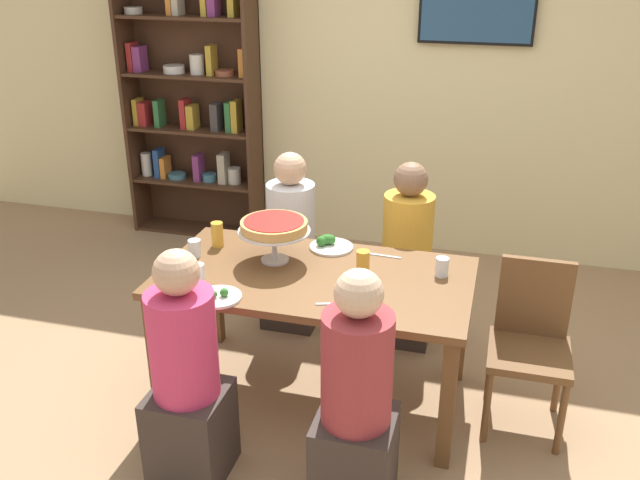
{
  "coord_description": "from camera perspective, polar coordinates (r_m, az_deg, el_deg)",
  "views": [
    {
      "loc": [
        0.87,
        -3.04,
        2.32
      ],
      "look_at": [
        0.0,
        0.1,
        0.89
      ],
      "focal_mm": 38.65,
      "sensor_mm": 36.0,
      "label": 1
    }
  ],
  "objects": [
    {
      "name": "beer_glass_amber_tall",
      "position": [
        3.5,
        3.57,
        -1.95
      ],
      "size": [
        0.07,
        0.07,
        0.14
      ],
      "primitive_type": "cylinder",
      "color": "gold",
      "rests_on": "dining_table"
    },
    {
      "name": "cutlery_knife_near",
      "position": [
        3.75,
        5.4,
        -1.32
      ],
      "size": [
        0.18,
        0.03,
        0.0
      ],
      "primitive_type": "cube",
      "rotation": [
        0.0,
        0.0,
        3.08
      ],
      "color": "silver",
      "rests_on": "dining_table"
    },
    {
      "name": "water_glass_clear_spare",
      "position": [
        3.78,
        -10.34,
        -0.66
      ],
      "size": [
        0.07,
        0.07,
        0.09
      ],
      "primitive_type": "cylinder",
      "color": "white",
      "rests_on": "dining_table"
    },
    {
      "name": "rear_partition",
      "position": [
        5.39,
        6.15,
        13.73
      ],
      "size": [
        8.0,
        0.12,
        2.8
      ],
      "primitive_type": "cube",
      "color": "beige",
      "rests_on": "ground_plane"
    },
    {
      "name": "diner_near_left",
      "position": [
        3.2,
        -10.98,
        -11.64
      ],
      "size": [
        0.34,
        0.34,
        1.15
      ],
      "rotation": [
        0.0,
        0.0,
        1.57
      ],
      "color": "#382D28",
      "rests_on": "ground_plane"
    },
    {
      "name": "salad_plate_near_diner",
      "position": [
        3.33,
        -8.49,
        -4.62
      ],
      "size": [
        0.23,
        0.23,
        0.06
      ],
      "color": "white",
      "rests_on": "dining_table"
    },
    {
      "name": "dining_table",
      "position": [
        3.58,
        -0.43,
        -4.19
      ],
      "size": [
        1.6,
        0.87,
        0.74
      ],
      "color": "brown",
      "rests_on": "ground_plane"
    },
    {
      "name": "bookshelf",
      "position": [
        5.75,
        -10.52,
        11.25
      ],
      "size": [
        1.1,
        0.3,
        2.21
      ],
      "color": "#422819",
      "rests_on": "ground_plane"
    },
    {
      "name": "diner_far_left",
      "position": [
        4.37,
        -2.37,
        -1.07
      ],
      "size": [
        0.34,
        0.34,
        1.15
      ],
      "rotation": [
        0.0,
        0.0,
        -1.57
      ],
      "color": "#382D28",
      "rests_on": "ground_plane"
    },
    {
      "name": "diner_far_right",
      "position": [
        4.22,
        7.13,
        -2.19
      ],
      "size": [
        0.34,
        0.34,
        1.15
      ],
      "rotation": [
        0.0,
        0.0,
        -1.57
      ],
      "color": "#382D28",
      "rests_on": "ground_plane"
    },
    {
      "name": "television",
      "position": [
        5.18,
        12.87,
        17.97
      ],
      "size": [
        0.81,
        0.05,
        0.45
      ],
      "color": "black"
    },
    {
      "name": "ground_plane",
      "position": [
        3.92,
        -0.4,
        -12.58
      ],
      "size": [
        12.0,
        12.0,
        0.0
      ],
      "primitive_type": "plane",
      "color": "#9E7A56"
    },
    {
      "name": "diner_near_right",
      "position": [
        3.0,
        2.99,
        -13.89
      ],
      "size": [
        0.34,
        0.34,
        1.15
      ],
      "rotation": [
        0.0,
        0.0,
        1.57
      ],
      "color": "#382D28",
      "rests_on": "ground_plane"
    },
    {
      "name": "water_glass_clear_near",
      "position": [
        3.49,
        -10.05,
        -2.74
      ],
      "size": [
        0.06,
        0.06,
        0.1
      ],
      "primitive_type": "cylinder",
      "color": "white",
      "rests_on": "dining_table"
    },
    {
      "name": "beer_glass_amber_short",
      "position": [
        3.87,
        -8.5,
        0.47
      ],
      "size": [
        0.07,
        0.07,
        0.14
      ],
      "primitive_type": "cylinder",
      "color": "gold",
      "rests_on": "dining_table"
    },
    {
      "name": "cutlery_fork_near",
      "position": [
        3.25,
        1.24,
        -5.29
      ],
      "size": [
        0.18,
        0.07,
        0.0
      ],
      "primitive_type": "cube",
      "rotation": [
        0.0,
        0.0,
        0.32
      ],
      "color": "silver",
      "rests_on": "dining_table"
    },
    {
      "name": "deep_dish_pizza_stand",
      "position": [
        3.61,
        -3.82,
        1.02
      ],
      "size": [
        0.38,
        0.38,
        0.23
      ],
      "color": "silver",
      "rests_on": "dining_table"
    },
    {
      "name": "salad_plate_far_diner",
      "position": [
        3.83,
        0.76,
        -0.32
      ],
      "size": [
        0.24,
        0.24,
        0.07
      ],
      "color": "white",
      "rests_on": "dining_table"
    },
    {
      "name": "chair_head_east",
      "position": [
        3.64,
        17.03,
        -7.74
      ],
      "size": [
        0.4,
        0.4,
        0.87
      ],
      "rotation": [
        0.0,
        0.0,
        3.14
      ],
      "color": "brown",
      "rests_on": "ground_plane"
    },
    {
      "name": "water_glass_clear_far",
      "position": [
        3.55,
        10.07,
        -2.21
      ],
      "size": [
        0.07,
        0.07,
        0.1
      ],
      "primitive_type": "cylinder",
      "color": "white",
      "rests_on": "dining_table"
    }
  ]
}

